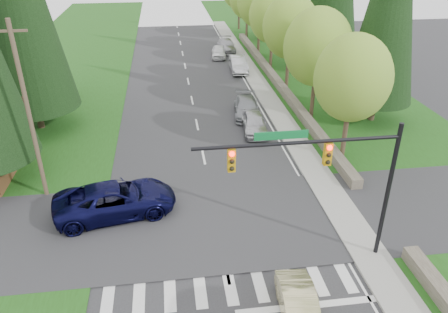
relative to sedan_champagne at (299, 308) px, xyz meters
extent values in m
cube|color=#1D4712|center=(10.58, 18.83, -0.61)|extent=(14.00, 110.00, 0.06)
cube|color=#1D4712|center=(-15.42, 18.83, -0.61)|extent=(14.00, 110.00, 0.06)
cube|color=#28282B|center=(-2.42, 6.83, -0.64)|extent=(120.00, 8.00, 0.10)
cube|color=gray|center=(4.48, 20.83, -0.57)|extent=(1.80, 80.00, 0.13)
cube|color=gray|center=(3.63, 20.83, -0.57)|extent=(0.20, 80.00, 0.13)
cube|color=#4C4438|center=(6.18, 28.83, -0.29)|extent=(0.70, 40.00, 0.70)
cylinder|color=black|center=(4.78, 3.33, 2.76)|extent=(0.20, 0.20, 6.80)
cylinder|color=black|center=(0.48, 3.33, 5.56)|extent=(8.60, 0.16, 0.16)
cube|color=#0C662D|center=(-0.22, 3.38, 5.91)|extent=(2.20, 0.04, 0.35)
cube|color=#BF8C0C|center=(1.78, 3.33, 4.96)|extent=(0.32, 0.24, 1.00)
sphere|color=#FF0C05|center=(1.78, 3.19, 5.31)|extent=(0.22, 0.22, 0.22)
cube|color=#BF8C0C|center=(-2.22, 3.33, 4.96)|extent=(0.32, 0.24, 1.00)
sphere|color=#FF0C05|center=(-2.22, 3.19, 5.31)|extent=(0.22, 0.22, 0.22)
cylinder|color=#473828|center=(-11.92, 10.83, 4.36)|extent=(0.24, 0.24, 10.00)
cube|color=#473828|center=(-11.92, 10.83, 8.76)|extent=(1.60, 0.10, 0.12)
cylinder|color=#38281C|center=(6.78, 12.83, 1.74)|extent=(0.32, 0.32, 4.76)
ellipsoid|color=olive|center=(6.78, 12.83, 4.97)|extent=(4.80, 4.80, 5.52)
cylinder|color=#38281C|center=(6.88, 19.83, 1.83)|extent=(0.32, 0.32, 4.93)
ellipsoid|color=olive|center=(6.88, 19.83, 5.17)|extent=(5.20, 5.20, 5.98)
cylinder|color=#38281C|center=(6.68, 26.83, 1.88)|extent=(0.32, 0.32, 5.04)
ellipsoid|color=olive|center=(6.68, 26.83, 5.30)|extent=(5.00, 5.00, 5.75)
cylinder|color=#38281C|center=(6.78, 33.83, 1.77)|extent=(0.32, 0.32, 4.82)
ellipsoid|color=olive|center=(6.78, 33.83, 5.04)|extent=(5.00, 5.00, 5.75)
cylinder|color=#38281C|center=(6.88, 40.83, 1.94)|extent=(0.32, 0.32, 5.15)
ellipsoid|color=olive|center=(6.88, 40.83, 5.43)|extent=(5.40, 5.40, 6.21)
cylinder|color=#38281C|center=(6.68, 47.83, 1.71)|extent=(0.32, 0.32, 4.70)
cylinder|color=#38281C|center=(6.78, 54.83, 1.85)|extent=(0.32, 0.32, 4.98)
cylinder|color=#38281C|center=(-14.42, 20.83, 0.36)|extent=(0.50, 0.50, 2.00)
cylinder|color=#38281C|center=(-16.42, 26.83, 0.36)|extent=(0.50, 0.50, 2.00)
cylinder|color=#38281C|center=(11.58, 18.83, 0.36)|extent=(0.50, 0.50, 2.00)
cylinder|color=#38281C|center=(12.58, 32.83, 0.36)|extent=(0.50, 0.50, 2.00)
cylinder|color=#38281C|center=(11.58, 46.83, 0.36)|extent=(0.50, 0.50, 2.00)
imported|color=beige|center=(0.00, 0.00, 0.00)|extent=(1.63, 3.96, 1.27)
imported|color=black|center=(-7.71, 8.38, 0.26)|extent=(6.86, 4.09, 1.79)
imported|color=#BAB9BE|center=(1.78, 17.89, 0.11)|extent=(2.06, 4.47, 1.49)
imported|color=gray|center=(1.78, 21.17, 0.06)|extent=(2.55, 4.99, 1.39)
imported|color=#AEAEB3|center=(3.18, 33.44, 0.16)|extent=(1.94, 4.94, 1.60)
imported|color=white|center=(1.78, 39.37, 0.04)|extent=(2.05, 4.15, 1.36)
imported|color=#9B9A9F|center=(3.06, 42.09, 0.09)|extent=(2.22, 5.11, 1.46)
camera|label=1|loc=(-4.59, -11.81, 13.23)|focal=35.00mm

